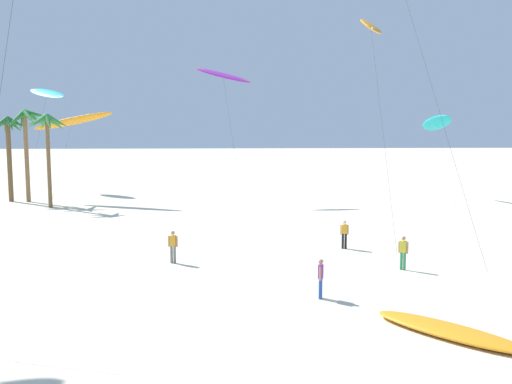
# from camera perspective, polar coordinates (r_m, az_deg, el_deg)

# --- Properties ---
(palm_tree_0) EXTENTS (4.61, 4.16, 8.31)m
(palm_tree_0) POSITION_cam_1_polar(r_m,az_deg,el_deg) (56.10, -21.56, 5.96)
(palm_tree_0) COLOR olive
(palm_tree_0) RESTS_ON ground
(palm_tree_1) EXTENTS (3.46, 3.04, 7.69)m
(palm_tree_1) POSITION_cam_1_polar(r_m,az_deg,el_deg) (56.95, -23.05, 5.15)
(palm_tree_1) COLOR brown
(palm_tree_1) RESTS_ON ground
(palm_tree_2) EXTENTS (3.70, 3.20, 7.87)m
(palm_tree_2) POSITION_cam_1_polar(r_m,az_deg,el_deg) (51.76, -19.74, 5.73)
(palm_tree_2) COLOR brown
(palm_tree_2) RESTS_ON ground
(flying_kite_1) EXTENTS (5.64, 6.79, 11.07)m
(flying_kite_1) POSITION_cam_1_polar(r_m,az_deg,el_deg) (65.91, -19.74, 9.07)
(flying_kite_1) COLOR #19B2B7
(flying_kite_1) RESTS_ON ground
(flying_kite_2) EXTENTS (2.50, 10.54, 14.51)m
(flying_kite_2) POSITION_cam_1_polar(r_m,az_deg,el_deg) (40.54, 11.17, 15.58)
(flying_kite_2) COLOR orange
(flying_kite_2) RESTS_ON ground
(flying_kite_4) EXTENTS (8.08, 9.58, 8.39)m
(flying_kite_4) POSITION_cam_1_polar(r_m,az_deg,el_deg) (55.33, -17.51, 6.63)
(flying_kite_4) COLOR orange
(flying_kite_4) RESTS_ON ground
(flying_kite_6) EXTENTS (5.34, 3.30, 12.41)m
(flying_kite_6) POSITION_cam_1_polar(r_m,az_deg,el_deg) (54.65, -3.25, 11.31)
(flying_kite_6) COLOR purple
(flying_kite_6) RESTS_ON ground
(flying_kite_8) EXTENTS (2.08, 10.75, 8.20)m
(flying_kite_8) POSITION_cam_1_polar(r_m,az_deg,el_deg) (57.52, 17.20, 6.47)
(flying_kite_8) COLOR #19B2B7
(flying_kite_8) RESTS_ON ground
(grounded_kite_0) EXTENTS (4.74, 5.12, 0.33)m
(grounded_kite_0) POSITION_cam_1_polar(r_m,az_deg,el_deg) (21.37, 18.38, -12.74)
(grounded_kite_0) COLOR orange
(grounded_kite_0) RESTS_ON ground
(person_foreground_walker) EXTENTS (0.51, 0.21, 1.64)m
(person_foreground_walker) POSITION_cam_1_polar(r_m,az_deg,el_deg) (33.69, 8.63, -3.99)
(person_foreground_walker) COLOR black
(person_foreground_walker) RESTS_ON ground
(person_near_left) EXTENTS (0.43, 0.34, 1.68)m
(person_near_left) POSITION_cam_1_polar(r_m,az_deg,el_deg) (29.50, 14.18, -5.64)
(person_near_left) COLOR #338E56
(person_near_left) RESTS_ON ground
(person_mid_field) EXTENTS (0.50, 0.25, 1.68)m
(person_mid_field) POSITION_cam_1_polar(r_m,az_deg,el_deg) (30.25, -8.12, -5.18)
(person_mid_field) COLOR slate
(person_mid_field) RESTS_ON ground
(person_far_watcher) EXTENTS (0.27, 0.50, 1.65)m
(person_far_watcher) POSITION_cam_1_polar(r_m,az_deg,el_deg) (24.24, 6.33, -8.24)
(person_far_watcher) COLOR #284CA3
(person_far_watcher) RESTS_ON ground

